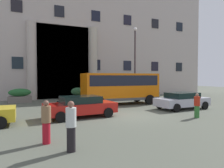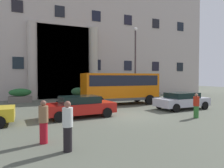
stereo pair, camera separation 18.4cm
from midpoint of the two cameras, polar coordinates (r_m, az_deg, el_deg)
name	(u,v)px [view 2 (the right image)]	position (r m, az deg, el deg)	size (l,w,h in m)	color
ground_plane	(131,117)	(13.74, 5.55, -9.01)	(80.00, 64.00, 0.12)	#52574A
office_building_facade	(70,29)	(30.70, -11.20, 14.54)	(39.46, 9.77, 18.52)	#B2A69E
orange_minibus	(120,86)	(19.27, 2.51, -0.54)	(7.07, 3.02, 2.87)	orange
bus_stop_sign	(154,86)	(23.65, 11.59, -0.48)	(0.44, 0.08, 2.50)	#95A01F
hedge_planter_entrance_left	(20,96)	(22.39, -23.73, -3.00)	(2.18, 0.84, 1.40)	slate
hedge_planter_west	(114,92)	(24.77, 0.89, -2.35)	(1.86, 0.71, 1.42)	#6A6259
hedge_planter_entrance_right	(152,91)	(26.76, 11.15, -1.84)	(2.11, 0.77, 1.62)	slate
hedge_planter_east	(78,94)	(22.81, -9.01, -2.77)	(1.63, 0.74, 1.40)	#645F5D
parked_compact_extra	(182,100)	(17.37, 18.97, -4.29)	(4.36, 2.21, 1.32)	#B0B0BE
parked_coupe_end	(80,106)	(13.35, -8.54, -6.04)	(4.51, 2.29, 1.34)	red
motorcycle_near_kerb	(62,106)	(15.58, -13.26, -5.81)	(2.03, 0.74, 0.89)	black
pedestrian_woman_dark_dress	(196,106)	(13.99, 22.55, -5.55)	(0.36, 0.36, 1.53)	#2F6E2F
pedestrian_man_crossing	(68,126)	(7.35, -11.42, -11.28)	(0.36, 0.36, 1.74)	black
pedestrian_child_trailing	(44,122)	(8.44, -17.75, -9.90)	(0.36, 0.36, 1.67)	#AD1421
lamppost_plaza_centre	(135,58)	(23.92, 6.67, 7.19)	(0.40, 0.40, 8.19)	#3E3134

